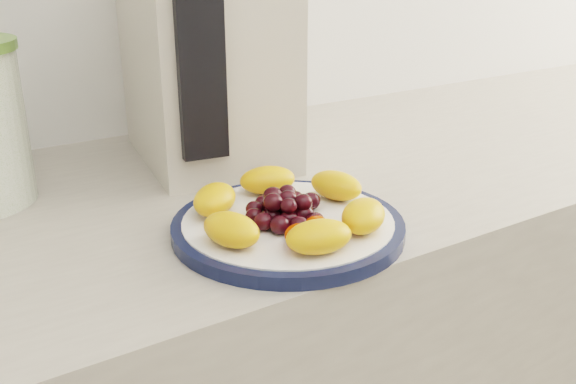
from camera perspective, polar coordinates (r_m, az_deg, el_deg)
plate_rim at (r=0.73m, az=0.00°, el=-3.11°), size 0.26×0.26×0.01m
plate_face at (r=0.73m, az=0.00°, el=-3.04°), size 0.24×0.24×0.02m
appliance_body at (r=0.95m, az=-7.39°, el=13.00°), size 0.23×0.30×0.34m
appliance_panel at (r=0.81m, az=-7.78°, el=11.75°), size 0.06×0.03×0.25m
fruit_plate at (r=0.71m, az=0.09°, el=-1.43°), size 0.23×0.23×0.04m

